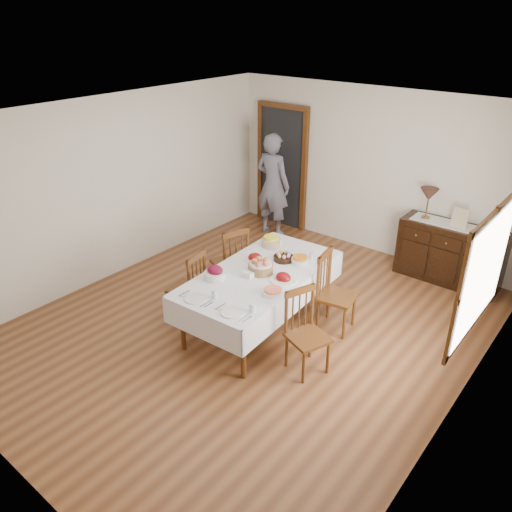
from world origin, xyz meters
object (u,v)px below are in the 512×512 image
Objects in this scene: chair_right_far at (333,291)px; sideboard at (450,253)px; table_lamp at (429,195)px; dining_table at (260,279)px; person at (273,182)px; chair_right_near at (305,331)px; chair_left_far at (231,260)px; chair_left_near at (189,286)px.

sideboard is (0.69, 2.10, -0.08)m from chair_right_far.
dining_table is at bearing -110.49° from table_lamp.
chair_right_near is at bearing 131.81° from person.
table_lamp is at bearing 66.40° from dining_table.
table_lamp is at bearing -176.05° from person.
chair_left_far is at bearing -134.73° from sideboard.
chair_right_near is at bearing -99.84° from sideboard.
chair_right_near is 3.02m from sideboard.
chair_right_near is at bearing -24.06° from dining_table.
chair_left_near is 1.70m from chair_right_near.
dining_table is at bearing 89.92° from chair_right_near.
chair_left_far is at bearing 86.30° from chair_right_far.
dining_table is at bearing 83.40° from chair_left_far.
dining_table is 2.24× the size of chair_left_far.
table_lamp reaches higher than dining_table.
chair_right_near reaches higher than chair_left_near.
table_lamp is at bearing 139.83° from chair_left_near.
chair_left_near is at bearing 113.93° from chair_right_near.
chair_left_near is at bearing 19.75° from chair_left_far.
person is at bearing -173.64° from chair_left_near.
dining_table is 0.91m from chair_left_far.
chair_right_far is (1.52, 0.97, 0.04)m from chair_left_near.
chair_left_near is (-0.79, -0.44, -0.19)m from dining_table.
chair_right_far is (-0.18, 0.88, 0.03)m from chair_right_near.
chair_right_far reaches higher than chair_left_far.
chair_right_far reaches higher than chair_right_near.
dining_table is 3.00m from sideboard.
chair_right_near reaches higher than dining_table.
sideboard is at bearing 11.03° from chair_right_near.
table_lamp is at bearing 19.34° from chair_right_near.
chair_left_near reaches higher than sideboard.
dining_table is 1.55× the size of sideboard.
chair_right_near is (1.71, -0.73, -0.02)m from chair_left_far.
table_lamp is at bearing -179.64° from sideboard.
chair_right_far is at bearing -108.25° from sideboard.
sideboard is at bearing 58.56° from dining_table.
sideboard is 0.77× the size of person.
chair_left_near is 0.94× the size of chair_left_far.
chair_right_near is at bearing 82.99° from chair_left_near.
chair_left_far is at bearing 87.79° from chair_right_near.
chair_left_far reaches higher than sideboard.
chair_left_far is 1.54m from chair_right_far.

